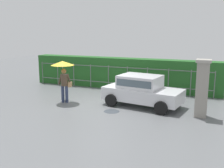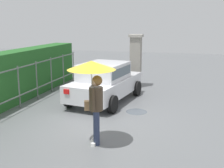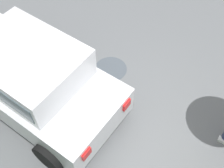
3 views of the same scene
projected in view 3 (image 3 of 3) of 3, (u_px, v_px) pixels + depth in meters
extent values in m
plane|color=slate|center=(132.00, 122.00, 5.58)|extent=(40.00, 40.00, 0.00)
cube|color=silver|center=(28.00, 80.00, 5.46)|extent=(3.90, 2.18, 0.60)
cube|color=silver|center=(26.00, 63.00, 4.93)|extent=(2.09, 1.71, 0.60)
cube|color=#4C5B66|center=(26.00, 62.00, 4.91)|extent=(1.95, 1.71, 0.33)
cylinder|color=black|center=(19.00, 39.00, 6.53)|extent=(0.62, 0.27, 0.60)
cylinder|color=black|center=(49.00, 157.00, 4.84)|extent=(0.62, 0.27, 0.60)
cylinder|color=black|center=(108.00, 91.00, 5.65)|extent=(0.62, 0.27, 0.60)
cube|color=red|center=(86.00, 154.00, 4.42)|extent=(0.09, 0.21, 0.16)
cube|color=red|center=(126.00, 105.00, 4.95)|extent=(0.09, 0.21, 0.16)
cylinder|color=#4C545B|center=(111.00, 69.00, 6.38)|extent=(0.72, 0.72, 0.00)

